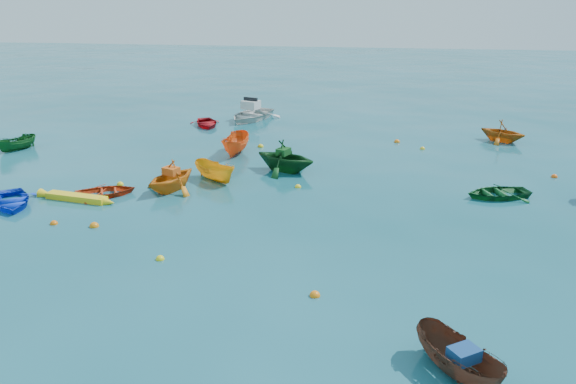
# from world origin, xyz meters

# --- Properties ---
(ground) EXTENTS (160.00, 160.00, 0.00)m
(ground) POSITION_xyz_m (0.00, 0.00, 0.00)
(ground) COLOR #0B4850
(ground) RESTS_ON ground
(dinghy_blue_sw) EXTENTS (3.57, 3.77, 0.64)m
(dinghy_blue_sw) POSITION_xyz_m (-12.12, 2.42, 0.00)
(dinghy_blue_sw) COLOR blue
(dinghy_blue_sw) RESTS_ON ground
(sampan_brown_mid) EXTENTS (2.55, 2.99, 1.12)m
(sampan_brown_mid) POSITION_xyz_m (6.11, -6.69, 0.00)
(sampan_brown_mid) COLOR #562E1F
(sampan_brown_mid) RESTS_ON ground
(dinghy_orange_w) EXTENTS (3.54, 3.77, 1.58)m
(dinghy_orange_w) POSITION_xyz_m (-5.76, 5.49, 0.00)
(dinghy_orange_w) COLOR orange
(dinghy_orange_w) RESTS_ON ground
(sampan_yellow_mid) EXTENTS (2.94, 2.58, 1.11)m
(sampan_yellow_mid) POSITION_xyz_m (-4.07, 7.23, 0.00)
(sampan_yellow_mid) COLOR #F7A716
(sampan_yellow_mid) RESTS_ON ground
(dinghy_green_e) EXTENTS (3.52, 2.98, 0.62)m
(dinghy_green_e) POSITION_xyz_m (9.59, 6.95, 0.00)
(dinghy_green_e) COLOR #145725
(dinghy_green_e) RESTS_ON ground
(dinghy_red_nw) EXTENTS (3.34, 3.00, 0.57)m
(dinghy_red_nw) POSITION_xyz_m (-8.58, 4.31, 0.00)
(dinghy_red_nw) COLOR #B7300F
(dinghy_red_nw) RESTS_ON ground
(sampan_orange_n) EXTENTS (1.35, 3.41, 1.31)m
(sampan_orange_n) POSITION_xyz_m (-4.23, 12.23, 0.00)
(sampan_orange_n) COLOR #F35916
(sampan_orange_n) RESTS_ON ground
(dinghy_green_n) EXTENTS (4.24, 3.98, 1.78)m
(dinghy_green_n) POSITION_xyz_m (-0.84, 9.37, 0.00)
(dinghy_green_n) COLOR #0F4218
(dinghy_green_n) RESTS_ON ground
(dinghy_red_far) EXTENTS (3.23, 3.64, 0.62)m
(dinghy_red_far) POSITION_xyz_m (-8.08, 18.99, 0.00)
(dinghy_red_far) COLOR #B60F17
(dinghy_red_far) RESTS_ON ground
(dinghy_orange_far) EXTENTS (3.72, 3.61, 1.49)m
(dinghy_orange_far) POSITION_xyz_m (11.82, 17.66, 0.00)
(dinghy_orange_far) COLOR #BC5C11
(dinghy_orange_far) RESTS_ON ground
(sampan_green_far) EXTENTS (1.98, 2.70, 0.98)m
(sampan_green_far) POSITION_xyz_m (-17.49, 10.96, 0.00)
(sampan_green_far) COLOR #13551E
(sampan_green_far) RESTS_ON ground
(kayak_yellow) EXTENTS (3.76, 1.09, 0.37)m
(kayak_yellow) POSITION_xyz_m (-9.58, 3.47, 0.00)
(kayak_yellow) COLOR yellow
(kayak_yellow) RESTS_ON ground
(motorboat_white) EXTENTS (4.68, 5.51, 1.57)m
(motorboat_white) POSITION_xyz_m (-5.40, 21.54, 0.00)
(motorboat_white) COLOR silver
(motorboat_white) RESTS_ON ground
(tarp_blue_a) EXTENTS (0.88, 0.84, 0.34)m
(tarp_blue_a) POSITION_xyz_m (6.20, -6.81, 0.73)
(tarp_blue_a) COLOR navy
(tarp_blue_a) RESTS_ON sampan_brown_mid
(tarp_orange_a) EXTENTS (0.87, 0.78, 0.35)m
(tarp_orange_a) POSITION_xyz_m (-5.74, 5.53, 0.97)
(tarp_orange_a) COLOR #DD5716
(tarp_orange_a) RESTS_ON dinghy_orange_w
(tarp_green_b) EXTENTS (0.78, 0.88, 0.35)m
(tarp_green_b) POSITION_xyz_m (-0.94, 9.41, 1.07)
(tarp_green_b) COLOR #134C19
(tarp_green_b) RESTS_ON dinghy_green_n
(buoy_or_a) EXTENTS (0.32, 0.32, 0.32)m
(buoy_or_a) POSITION_xyz_m (-9.12, 0.73, 0.00)
(buoy_or_a) COLOR orange
(buoy_or_a) RESTS_ON ground
(buoy_ye_a) EXTENTS (0.31, 0.31, 0.31)m
(buoy_ye_a) POSITION_xyz_m (-3.59, -1.69, 0.00)
(buoy_ye_a) COLOR yellow
(buoy_ye_a) RESTS_ON ground
(buoy_or_b) EXTENTS (0.34, 0.34, 0.34)m
(buoy_or_b) POSITION_xyz_m (2.17, -3.36, 0.00)
(buoy_or_b) COLOR orange
(buoy_or_b) RESTS_ON ground
(buoy_ye_b) EXTENTS (0.34, 0.34, 0.34)m
(buoy_ye_b) POSITION_xyz_m (-8.57, 5.85, 0.00)
(buoy_ye_b) COLOR yellow
(buoy_ye_b) RESTS_ON ground
(buoy_or_c) EXTENTS (0.39, 0.39, 0.39)m
(buoy_or_c) POSITION_xyz_m (-7.35, 0.73, 0.00)
(buoy_or_c) COLOR orange
(buoy_or_c) RESTS_ON ground
(buoy_ye_c) EXTENTS (0.31, 0.31, 0.31)m
(buoy_ye_c) POSITION_xyz_m (0.20, 6.86, 0.00)
(buoy_ye_c) COLOR yellow
(buoy_ye_c) RESTS_ON ground
(buoy_or_d) EXTENTS (0.33, 0.33, 0.33)m
(buoy_or_d) POSITION_xyz_m (13.08, 10.47, 0.00)
(buoy_or_d) COLOR #F7560D
(buoy_or_d) RESTS_ON ground
(buoy_ye_d) EXTENTS (0.37, 0.37, 0.37)m
(buoy_ye_d) POSITION_xyz_m (-3.12, 13.99, 0.00)
(buoy_ye_d) COLOR yellow
(buoy_ye_d) RESTS_ON ground
(buoy_or_e) EXTENTS (0.37, 0.37, 0.37)m
(buoy_or_e) POSITION_xyz_m (5.22, 16.46, 0.00)
(buoy_or_e) COLOR orange
(buoy_or_e) RESTS_ON ground
(buoy_ye_e) EXTENTS (0.31, 0.31, 0.31)m
(buoy_ye_e) POSITION_xyz_m (6.71, 15.02, 0.00)
(buoy_ye_e) COLOR yellow
(buoy_ye_e) RESTS_ON ground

